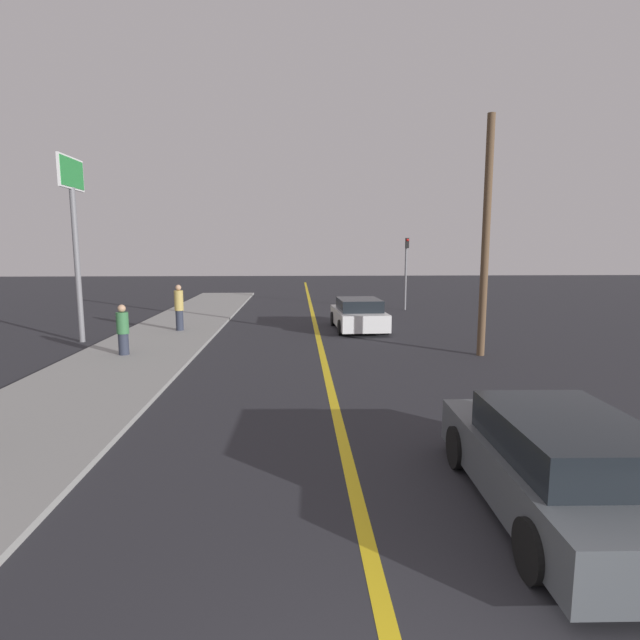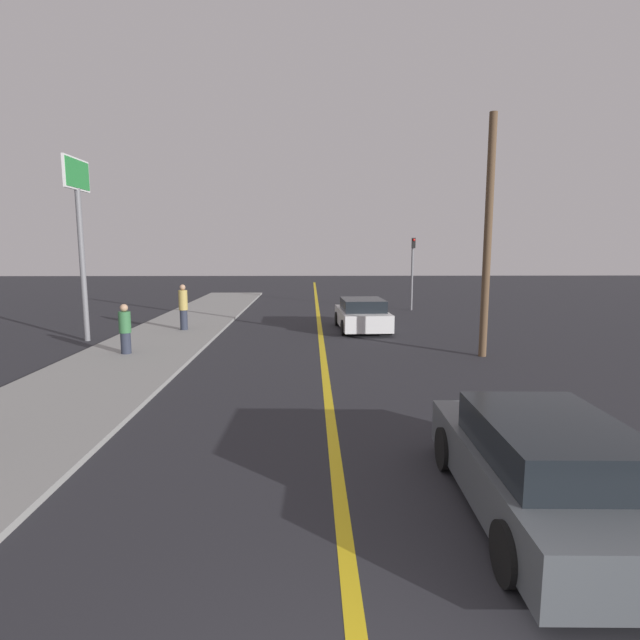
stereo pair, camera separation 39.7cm
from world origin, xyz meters
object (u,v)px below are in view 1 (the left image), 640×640
object	(u,v)px
utility_pole	(486,238)
pedestrian_far_standing	(179,307)
pedestrian_mid_group	(123,330)
roadside_sign	(73,207)
traffic_light	(406,266)
car_ahead_center	(358,315)
car_near_right_lane	(558,466)

from	to	relation	value
utility_pole	pedestrian_far_standing	bearing A→B (deg)	155.99
pedestrian_mid_group	utility_pole	bearing A→B (deg)	-0.47
pedestrian_far_standing	roadside_sign	bearing A→B (deg)	-150.14
pedestrian_far_standing	utility_pole	bearing A→B (deg)	-24.01
pedestrian_far_standing	traffic_light	bearing A→B (deg)	33.48
car_ahead_center	pedestrian_far_standing	size ratio (longest dim) A/B	2.23
pedestrian_far_standing	roadside_sign	xyz separation A→B (m)	(-3.13, -1.79, 3.79)
pedestrian_far_standing	utility_pole	world-z (taller)	utility_pole
traffic_light	utility_pole	size ratio (longest dim) A/B	0.53
car_ahead_center	traffic_light	distance (m)	7.67
car_near_right_lane	pedestrian_far_standing	bearing A→B (deg)	121.07
car_near_right_lane	car_ahead_center	distance (m)	14.73
pedestrian_mid_group	roadside_sign	bearing A→B (deg)	131.02
pedestrian_mid_group	pedestrian_far_standing	world-z (taller)	pedestrian_far_standing
pedestrian_mid_group	traffic_light	bearing A→B (deg)	45.84
car_ahead_center	pedestrian_mid_group	world-z (taller)	pedestrian_mid_group
roadside_sign	car_ahead_center	bearing A→B (deg)	12.22
pedestrian_mid_group	traffic_light	xyz separation A→B (m)	(11.38, 11.73, 1.54)
pedestrian_far_standing	car_near_right_lane	bearing A→B (deg)	-60.50
pedestrian_mid_group	pedestrian_far_standing	distance (m)	4.68
car_near_right_lane	utility_pole	world-z (taller)	utility_pole
car_ahead_center	utility_pole	distance (m)	6.87
traffic_light	utility_pole	world-z (taller)	utility_pole
pedestrian_mid_group	roadside_sign	distance (m)	5.44
car_near_right_lane	pedestrian_far_standing	size ratio (longest dim) A/B	2.37
traffic_light	pedestrian_mid_group	bearing A→B (deg)	-134.16
traffic_light	utility_pole	bearing A→B (deg)	-90.58
pedestrian_mid_group	traffic_light	size ratio (longest dim) A/B	0.40
pedestrian_far_standing	utility_pole	xyz separation A→B (m)	(10.61, -4.72, 2.67)
car_ahead_center	traffic_light	xyz separation A→B (m)	(3.42, 6.63, 1.79)
car_near_right_lane	pedestrian_far_standing	world-z (taller)	pedestrian_far_standing
pedestrian_mid_group	traffic_light	distance (m)	16.42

